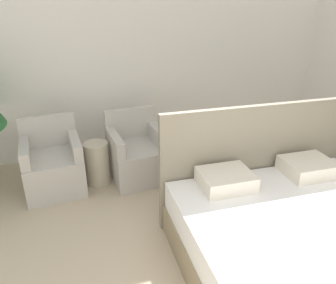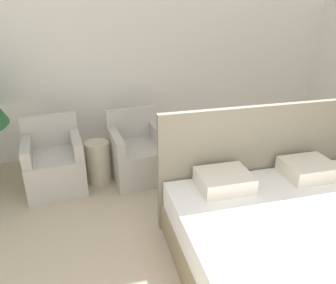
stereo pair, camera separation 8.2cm
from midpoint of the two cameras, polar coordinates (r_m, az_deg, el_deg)
wall_back at (r=4.54m, az=-6.60°, el=15.77°), size 10.00×0.06×2.90m
bed at (r=2.85m, az=23.27°, el=-17.31°), size 1.93×2.11×1.17m
armchair_near_window_left at (r=4.03m, az=-19.83°, el=-4.24°), size 0.70×0.72×0.82m
armchair_near_window_right at (r=4.05m, az=-5.88°, el=-2.67°), size 0.70×0.72×0.82m
side_table at (r=4.03m, az=-12.79°, el=-3.59°), size 0.29×0.29×0.52m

